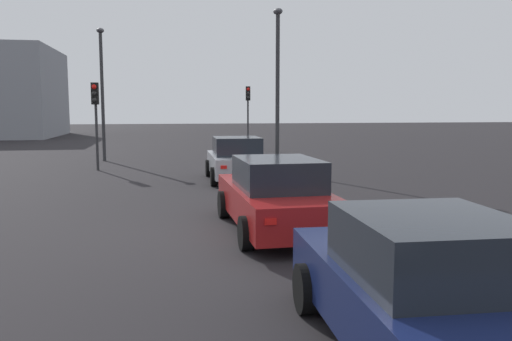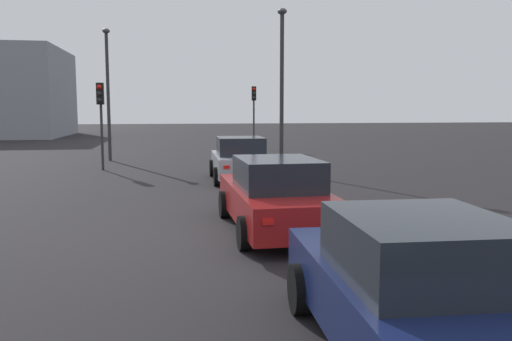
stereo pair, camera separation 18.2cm
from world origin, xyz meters
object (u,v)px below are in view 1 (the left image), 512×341
car_navy_left_third (423,289)px  street_lamp_kerbside (278,76)px  car_red_left_second (276,196)px  street_lamp_far (102,82)px  traffic_light_near_left (248,104)px  traffic_light_near_right (95,107)px  car_silver_left_lead (236,160)px

car_navy_left_third → street_lamp_kerbside: 16.25m
car_red_left_second → street_lamp_far: bearing=16.6°
street_lamp_far → car_red_left_second: bearing=-162.0°
traffic_light_near_left → street_lamp_kerbside: street_lamp_kerbside is taller
traffic_light_near_left → traffic_light_near_right: traffic_light_near_left is taller
car_silver_left_lead → car_navy_left_third: 13.74m
car_navy_left_third → street_lamp_kerbside: size_ratio=0.66×
car_navy_left_third → street_lamp_far: street_lamp_far is taller
car_silver_left_lead → street_lamp_far: 10.35m
car_navy_left_third → traffic_light_near_right: bearing=18.6°
traffic_light_near_left → street_lamp_kerbside: (-12.85, 0.88, 1.00)m
car_silver_left_lead → street_lamp_far: street_lamp_far is taller
traffic_light_near_left → traffic_light_near_right: (-10.86, 8.17, -0.24)m
traffic_light_near_left → traffic_light_near_right: size_ratio=1.10×
street_lamp_kerbside → street_lamp_far: bearing=50.5°
street_lamp_kerbside → car_navy_left_third: bearing=173.0°
traffic_light_near_left → car_navy_left_third: bearing=-3.5°
car_red_left_second → street_lamp_far: (16.08, 5.22, 3.11)m
car_silver_left_lead → traffic_light_near_right: bearing=53.5°
car_navy_left_third → car_red_left_second: bearing=4.6°
car_silver_left_lead → car_navy_left_third: (-13.74, -0.02, -0.01)m
car_navy_left_third → traffic_light_near_left: bearing=-3.7°
traffic_light_near_left → street_lamp_far: bearing=-48.9°
car_navy_left_third → street_lamp_far: (21.96, 5.50, 3.12)m
street_lamp_far → traffic_light_near_right: bearing=-177.9°
car_red_left_second → car_navy_left_third: (-5.88, -0.28, -0.01)m
traffic_light_near_right → car_silver_left_lead: bearing=59.8°
street_lamp_kerbside → street_lamp_far: (6.13, 7.44, -0.02)m
car_red_left_second → traffic_light_near_left: (22.80, -3.10, 2.13)m
car_navy_left_third → street_lamp_far: size_ratio=0.66×
car_navy_left_third → street_lamp_far: 22.85m
car_red_left_second → street_lamp_far: size_ratio=0.75×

